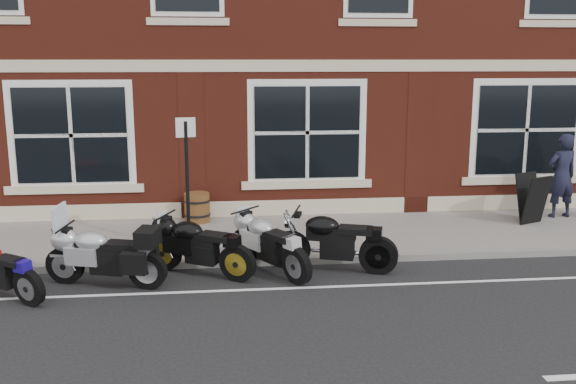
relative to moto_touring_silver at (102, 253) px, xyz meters
name	(u,v)px	position (x,y,z in m)	size (l,w,h in m)	color
ground	(249,295)	(2.28, -0.65, -0.54)	(80.00, 80.00, 0.00)	black
sidewalk	(242,238)	(2.28, 2.35, -0.48)	(30.00, 3.00, 0.12)	slate
kerb	(245,262)	(2.28, 0.77, -0.48)	(30.00, 0.16, 0.12)	slate
moto_touring_silver	(102,253)	(0.00, 0.00, 0.00)	(1.97, 0.74, 1.33)	black
moto_sport_red	(0,267)	(-1.45, -0.36, -0.06)	(1.56, 1.17, 0.83)	black
moto_sport_black	(199,244)	(1.50, 0.37, -0.01)	(1.83, 1.16, 0.92)	black
moto_sport_silver	(270,242)	(2.69, 0.38, -0.01)	(1.20, 1.80, 0.92)	black
moto_naked_black	(332,239)	(3.75, 0.36, 0.01)	(2.07, 0.82, 0.96)	black
pedestrian_left	(562,176)	(9.30, 3.10, 0.50)	(0.67, 0.44, 1.84)	black
a_board_sign	(532,198)	(8.45, 2.69, 0.10)	(0.63, 0.42, 1.05)	black
barrel_planter	(197,207)	(1.37, 3.49, -0.11)	(0.57, 0.57, 0.63)	#4D2014
parking_sign	(187,176)	(1.30, 1.32, 0.98)	(0.34, 0.09, 2.42)	black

